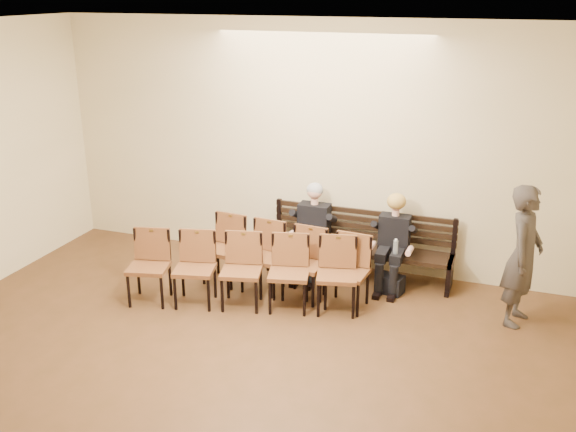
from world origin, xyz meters
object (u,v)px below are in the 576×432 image
water_bottle (395,255)px  seated_woman (392,245)px  bench (358,262)px  chair_row_back (241,272)px  passerby (525,246)px  chair_row_front (283,261)px  laptop (307,240)px  bag (391,284)px  seated_man (312,231)px

water_bottle → seated_woman: bearing=109.4°
bench → chair_row_back: size_ratio=0.89×
water_bottle → chair_row_back: bearing=-150.4°
passerby → chair_row_front: bearing=108.0°
bench → chair_row_back: 1.82m
passerby → chair_row_back: 3.44m
water_bottle → chair_row_back: chair_row_back is taller
seated_woman → laptop: 1.17m
bag → water_bottle: bearing=-17.8°
laptop → chair_row_back: size_ratio=0.12×
bench → seated_man: seated_man is taller
seated_woman → bag: (0.04, -0.22, -0.47)m
seated_man → chair_row_front: size_ratio=0.56×
seated_woman → water_bottle: seated_woman is taller
bench → seated_woman: size_ratio=2.21×
chair_row_back → seated_woman: bearing=22.6°
laptop → chair_row_back: bearing=-130.8°
seated_woman → passerby: bearing=-16.3°
seated_man → seated_woman: (1.14, 0.00, -0.05)m
bag → chair_row_back: bearing=-149.5°
water_bottle → bench: bearing=148.1°
water_bottle → bag: (-0.04, 0.01, -0.43)m
passerby → chair_row_front: 3.00m
seated_man → seated_woman: 1.14m
bench → water_bottle: 0.75m
water_bottle → bag: bearing=162.2°
seated_woman → chair_row_back: bearing=-143.6°
seated_man → chair_row_back: (-0.54, -1.24, -0.17)m
seated_man → bag: bearing=-10.7°
bench → chair_row_front: 1.21m
bench → passerby: bearing=-15.8°
seated_man → chair_row_back: bearing=-113.7°
bench → water_bottle: size_ratio=12.39×
seated_woman → laptop: seated_woman is taller
bench → bag: bearing=-32.8°
bag → chair_row_back: 2.03m
water_bottle → chair_row_front: chair_row_front is taller
seated_man → chair_row_front: seated_man is taller
seated_man → passerby: 2.84m
bench → seated_woman: seated_woman is taller
seated_man → passerby: size_ratio=0.64×
seated_man → chair_row_front: (-0.17, -0.73, -0.17)m
water_bottle → laptop: bearing=176.5°
seated_woman → laptop: (-1.16, -0.16, -0.01)m
bag → chair_row_back: chair_row_back is taller
seated_woman → passerby: size_ratio=0.59×
chair_row_front → chair_row_back: chair_row_back is taller
passerby → chair_row_back: bearing=115.9°
bench → passerby: passerby is taller
laptop → bag: size_ratio=1.02×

